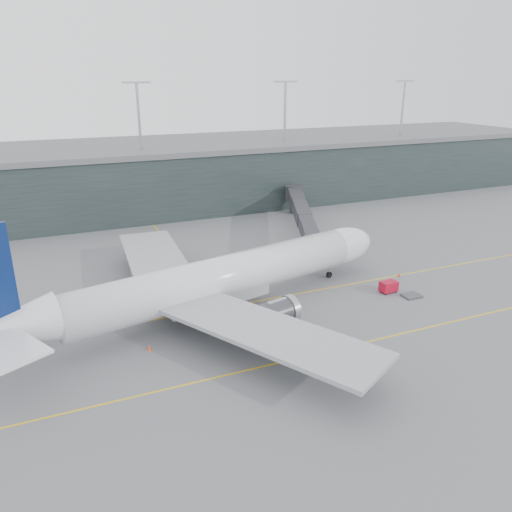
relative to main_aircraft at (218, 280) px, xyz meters
name	(u,v)px	position (x,y,z in m)	size (l,w,h in m)	color
ground	(179,302)	(-4.20, 5.00, -4.76)	(320.00, 320.00, 0.00)	#535358
taxiline_a	(187,314)	(-4.20, 1.00, -4.75)	(160.00, 0.25, 0.02)	yellow
taxiline_b	(227,375)	(-4.20, -15.00, -4.75)	(160.00, 0.25, 0.02)	yellow
taxiline_lead_main	(178,254)	(0.80, 25.00, -4.75)	(0.25, 60.00, 0.02)	yellow
terminal	(115,178)	(-4.21, 63.00, 2.85)	(240.00, 36.00, 29.00)	#1E2929
main_aircraft	(218,280)	(0.00, 0.00, 0.00)	(60.06, 55.51, 16.98)	silver
jet_bridge	(289,211)	(24.89, 28.21, 0.10)	(19.08, 43.34, 6.50)	#2A2A2F
gse_cart	(389,286)	(25.52, -3.81, -3.80)	(2.63, 1.78, 1.72)	#A90C21
baggage_dolly	(412,296)	(27.71, -6.46, -4.61)	(2.62, 2.09, 0.26)	#3C3C42
uld_a	(137,275)	(-8.21, 15.41, -3.82)	(2.21, 1.89, 1.80)	#3A3A3F
uld_b	(143,274)	(-7.24, 15.97, -3.92)	(2.16, 1.96, 1.61)	#3A3A3F
uld_c	(168,273)	(-3.59, 14.34, -3.83)	(2.09, 1.73, 1.79)	#3A3A3F
cone_nose	(399,275)	(30.96, 0.54, -4.45)	(0.39, 0.39, 0.63)	red
cone_wing_stbd	(293,354)	(4.07, -14.40, -4.42)	(0.43, 0.43, 0.68)	orange
cone_wing_port	(218,265)	(5.44, 16.23, -4.39)	(0.47, 0.47, 0.75)	orange
cone_tail	(149,348)	(-10.90, -6.51, -4.40)	(0.46, 0.46, 0.73)	#F5400D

